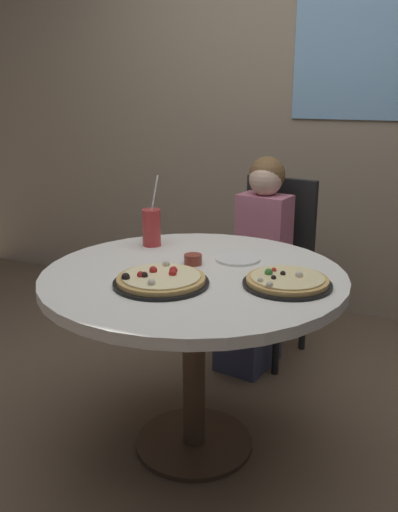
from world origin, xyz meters
name	(u,v)px	position (x,y,z in m)	size (l,w,h in m)	color
ground_plane	(194,444)	(0.00, 0.00, 0.00)	(8.00, 8.00, 0.00)	brown
wall_with_window	(310,80)	(0.00, 1.73, 1.45)	(5.20, 0.14, 2.90)	gray
dining_table	(194,299)	(0.00, 0.00, 0.64)	(1.14, 1.14, 0.75)	silver
chair_wooden	(271,257)	(0.02, 0.99, 0.53)	(0.46, 0.46, 0.95)	black
diner_child	(256,275)	(-0.01, 0.81, 0.48)	(0.31, 0.43, 1.08)	#3F4766
pizza_veggie	(161,280)	(-0.05, -0.17, 0.77)	(0.34, 0.34, 0.05)	black
pizza_cheese	(287,282)	(0.36, 0.00, 0.77)	(0.31, 0.31, 0.05)	black
soda_cup	(152,227)	(-0.32, 0.26, 0.83)	(0.08, 0.08, 0.31)	#B73333
sauce_bowl	(193,259)	(-0.04, 0.09, 0.77)	(0.07, 0.07, 0.04)	brown
plate_small	(238,259)	(0.10, 0.21, 0.76)	(0.18, 0.18, 0.01)	white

